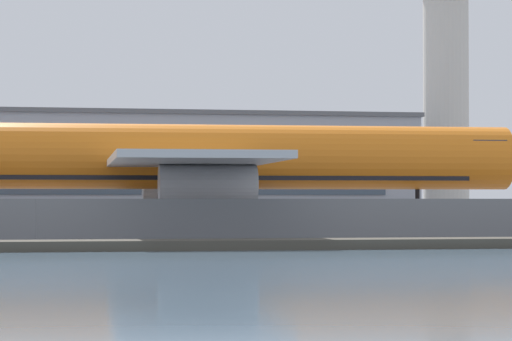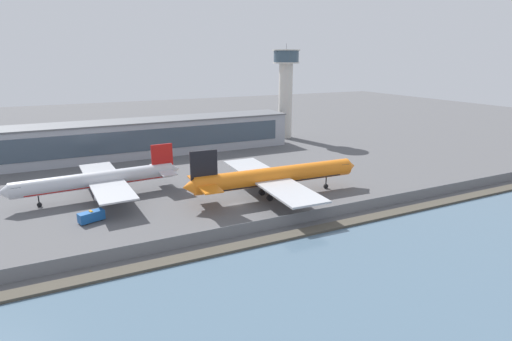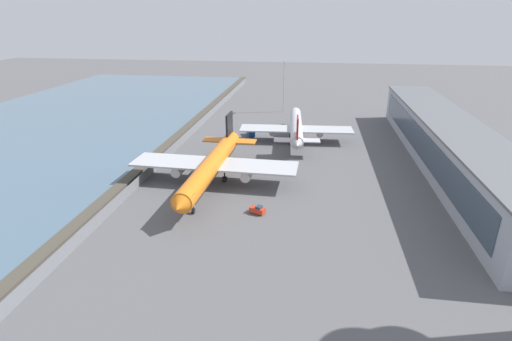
{
  "view_description": "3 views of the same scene",
  "coord_description": "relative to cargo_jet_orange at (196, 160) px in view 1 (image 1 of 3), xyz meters",
  "views": [
    {
      "loc": [
        -0.03,
        -79.83,
        2.49
      ],
      "look_at": [
        14.97,
        2.36,
        4.48
      ],
      "focal_mm": 85.0,
      "sensor_mm": 36.0,
      "label": 1
    },
    {
      "loc": [
        -34.6,
        -81.83,
        33.62
      ],
      "look_at": [
        8.45,
        7.2,
        5.59
      ],
      "focal_mm": 28.0,
      "sensor_mm": 36.0,
      "label": 2
    },
    {
      "loc": [
        97.97,
        24.62,
        39.27
      ],
      "look_at": [
        5.21,
        11.31,
        2.05
      ],
      "focal_mm": 28.0,
      "sensor_mm": 36.0,
      "label": 3
    }
  ],
  "objects": [
    {
      "name": "ground_plane",
      "position": [
        -10.65,
        -1.51,
        -5.19
      ],
      "size": [
        500.0,
        500.0,
        0.0
      ],
      "primitive_type": "plane",
      "color": "#565659"
    },
    {
      "name": "shoreline_seawall",
      "position": [
        -10.65,
        -22.01,
        -4.94
      ],
      "size": [
        320.0,
        3.0,
        0.5
      ],
      "color": "#474238",
      "rests_on": "ground"
    },
    {
      "name": "perimeter_fence",
      "position": [
        -10.65,
        -17.51,
        -3.93
      ],
      "size": [
        280.0,
        0.1,
        2.52
      ],
      "color": "slate",
      "rests_on": "ground"
    },
    {
      "name": "cargo_jet_orange",
      "position": [
        0.0,
        0.0,
        0.0
      ],
      "size": [
        47.65,
        40.85,
        13.59
      ],
      "color": "orange",
      "rests_on": "ground"
    },
    {
      "name": "baggage_tug",
      "position": [
        13.53,
        12.84,
        -4.38
      ],
      "size": [
        2.67,
        3.56,
        1.8
      ],
      "color": "red",
      "rests_on": "ground"
    },
    {
      "name": "control_tower",
      "position": [
        40.82,
        65.87,
        17.29
      ],
      "size": [
        11.56,
        11.56,
        39.21
      ],
      "color": "beige",
      "rests_on": "ground"
    }
  ]
}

